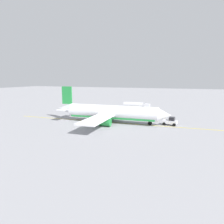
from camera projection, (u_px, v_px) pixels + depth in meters
name	position (u px, v px, depth m)	size (l,w,h in m)	color
ground_plane	(112.00, 123.00, 58.74)	(400.00, 400.00, 0.00)	#939399
airplane	(110.00, 113.00, 58.44)	(33.37, 31.13, 9.90)	white
fuel_tanker	(136.00, 106.00, 80.65)	(10.95, 3.24, 3.15)	#2D2D33
pushback_tug	(170.00, 121.00, 55.33)	(3.79, 2.64, 2.20)	silver
refueling_worker	(132.00, 111.00, 74.50)	(0.61, 0.51, 1.71)	navy
safety_cone_nose	(165.00, 123.00, 56.61)	(0.56, 0.56, 0.62)	#F2590F
taxi_line_marking	(112.00, 122.00, 58.74)	(61.46, 0.30, 0.01)	yellow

